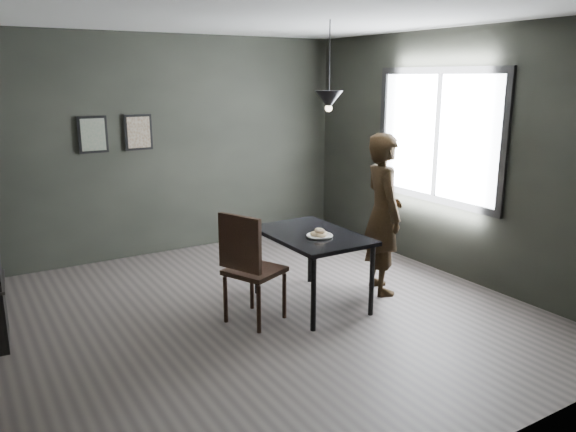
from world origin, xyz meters
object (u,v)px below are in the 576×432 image
woman (383,214)px  white_plate (320,236)px  cafe_table (312,241)px  pendant_lamp (329,100)px  wood_chair (248,262)px

woman → white_plate: bearing=113.6°
cafe_table → pendant_lamp: (0.25, 0.10, 1.38)m
cafe_table → pendant_lamp: pendant_lamp is taller
cafe_table → woman: size_ratio=0.70×
cafe_table → pendant_lamp: size_ratio=1.39×
cafe_table → wood_chair: wood_chair is taller
white_plate → woman: bearing=4.4°
cafe_table → woman: bearing=-5.7°
pendant_lamp → woman: bearing=-17.2°
cafe_table → white_plate: (-0.01, -0.15, 0.08)m
wood_chair → pendant_lamp: (1.02, 0.20, 1.44)m
woman → pendant_lamp: 1.35m
white_plate → pendant_lamp: 1.34m
cafe_table → wood_chair: 0.78m
woman → wood_chair: (-1.62, -0.01, -0.25)m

